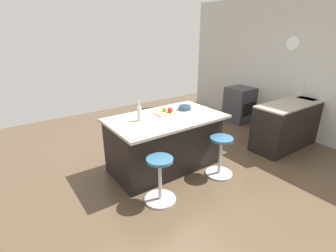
% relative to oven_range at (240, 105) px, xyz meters
% --- Properties ---
extents(ground_plane, '(7.83, 7.83, 0.00)m').
position_rel_oven_range_xyz_m(ground_plane, '(2.66, 0.99, -0.44)').
color(ground_plane, brown).
extents(interior_partition_left, '(0.15, 5.87, 2.93)m').
position_rel_oven_range_xyz_m(interior_partition_left, '(-0.35, 0.99, 1.03)').
color(interior_partition_left, beige).
rests_on(interior_partition_left, ground_plane).
extents(sink_cabinet, '(2.37, 0.60, 1.19)m').
position_rel_oven_range_xyz_m(sink_cabinet, '(-0.00, 1.53, 0.02)').
color(sink_cabinet, black).
rests_on(sink_cabinet, ground_plane).
extents(oven_range, '(0.60, 0.61, 0.88)m').
position_rel_oven_range_xyz_m(oven_range, '(0.00, 0.00, 0.00)').
color(oven_range, '#38383D').
rests_on(oven_range, ground_plane).
extents(kitchen_island, '(1.85, 1.10, 0.92)m').
position_rel_oven_range_xyz_m(kitchen_island, '(2.87, 0.80, 0.03)').
color(kitchen_island, black).
rests_on(kitchen_island, ground_plane).
extents(stool_by_window, '(0.44, 0.44, 0.66)m').
position_rel_oven_range_xyz_m(stool_by_window, '(2.29, 1.53, -0.13)').
color(stool_by_window, '#B7B7BC').
rests_on(stool_by_window, ground_plane).
extents(stool_middle, '(0.44, 0.44, 0.66)m').
position_rel_oven_range_xyz_m(stool_middle, '(3.46, 1.53, -0.13)').
color(stool_middle, '#B7B7BC').
rests_on(stool_middle, ground_plane).
extents(cutting_board, '(0.36, 0.24, 0.02)m').
position_rel_oven_range_xyz_m(cutting_board, '(2.77, 0.68, 0.49)').
color(cutting_board, tan).
rests_on(cutting_board, kitchen_island).
extents(apple_red, '(0.09, 0.09, 0.09)m').
position_rel_oven_range_xyz_m(apple_red, '(2.72, 0.74, 0.55)').
color(apple_red, red).
rests_on(apple_red, cutting_board).
extents(apple_green, '(0.08, 0.08, 0.08)m').
position_rel_oven_range_xyz_m(apple_green, '(2.76, 0.64, 0.54)').
color(apple_green, '#609E2D').
rests_on(apple_green, cutting_board).
extents(water_bottle, '(0.06, 0.06, 0.31)m').
position_rel_oven_range_xyz_m(water_bottle, '(3.30, 0.75, 0.61)').
color(water_bottle, silver).
rests_on(water_bottle, kitchen_island).
extents(fruit_bowl, '(0.22, 0.22, 0.07)m').
position_rel_oven_range_xyz_m(fruit_bowl, '(2.38, 0.71, 0.52)').
color(fruit_bowl, '#334C6B').
rests_on(fruit_bowl, kitchen_island).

